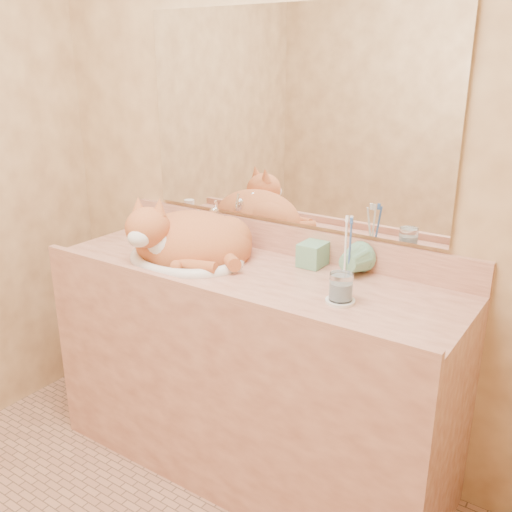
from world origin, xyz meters
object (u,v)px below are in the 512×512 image
Objects in this scene: toothbrush_cup at (347,265)px; water_glass at (341,287)px; vanity_counter at (249,373)px; sink_basin at (186,242)px; cat at (187,238)px; soap_dispenser at (306,244)px.

water_glass is at bearing -69.81° from toothbrush_cup.
vanity_counter is 3.37× the size of sink_basin.
vanity_counter is 0.60m from toothbrush_cup.
toothbrush_cup reaches higher than vanity_counter.
cat is 5.30× the size of water_glass.
vanity_counter is 17.76× the size of water_glass.
cat is at bearing -162.08° from soap_dispenser.
sink_basin is (-0.28, -0.02, 0.50)m from vanity_counter.
cat is 4.05× the size of toothbrush_cup.
toothbrush_cup is at bearing -2.08° from soap_dispenser.
sink_basin is 0.69m from water_glass.
cat is 2.35× the size of soap_dispenser.
sink_basin is 5.26× the size of water_glass.
sink_basin is at bearing -165.56° from toothbrush_cup.
soap_dispenser is 1.72× the size of toothbrush_cup.
vanity_counter is 0.57m from soap_dispenser.
vanity_counter is at bearing -7.04° from sink_basin.
soap_dispenser reaches higher than toothbrush_cup.
water_glass is (0.69, -0.05, -0.03)m from cat.
sink_basin is at bearing 176.82° from water_glass.
soap_dispenser is (0.16, 0.14, 0.53)m from vanity_counter.
sink_basin reaches higher than vanity_counter.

